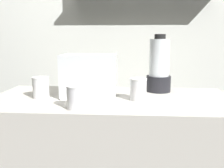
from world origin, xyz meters
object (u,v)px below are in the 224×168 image
at_px(carrot_display_bin, 90,83).
at_px(juice_cup_orange_left, 76,99).
at_px(juice_cup_carrot_far_left, 41,89).
at_px(blender_pitcher, 159,68).
at_px(juice_cup_mango_middle, 138,90).

height_order(carrot_display_bin, juice_cup_orange_left, carrot_display_bin).
bearing_deg(juice_cup_carrot_far_left, juice_cup_orange_left, -39.64).
xyz_separation_m(blender_pitcher, juice_cup_mango_middle, (-0.14, -0.24, -0.10)).
bearing_deg(juice_cup_mango_middle, juice_cup_orange_left, -149.07).
distance_m(juice_cup_carrot_far_left, juice_cup_orange_left, 0.32).
bearing_deg(carrot_display_bin, juice_cup_orange_left, -95.72).
height_order(juice_cup_orange_left, juice_cup_mango_middle, juice_cup_mango_middle).
xyz_separation_m(carrot_display_bin, juice_cup_mango_middle, (0.28, -0.08, -0.02)).
height_order(blender_pitcher, juice_cup_orange_left, blender_pitcher).
bearing_deg(blender_pitcher, juice_cup_mango_middle, -119.70).
bearing_deg(juice_cup_mango_middle, juice_cup_carrot_far_left, 177.95).
bearing_deg(juice_cup_orange_left, blender_pitcher, 43.79).
distance_m(carrot_display_bin, juice_cup_carrot_far_left, 0.28).
bearing_deg(carrot_display_bin, blender_pitcher, 21.26).
relative_size(carrot_display_bin, juice_cup_carrot_far_left, 2.61).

